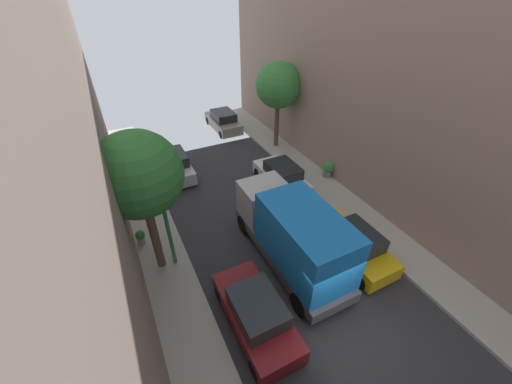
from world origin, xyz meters
The scene contains 13 objects.
ground centered at (0.00, 0.00, 0.00)m, with size 32.00×32.00×0.00m, color #2D2D33.
sidewalk_right centered at (5.00, 0.00, 0.07)m, with size 2.00×44.00×0.15m, color #A8A399.
parked_car_left_3 centered at (-2.70, 1.60, 0.72)m, with size 1.78×4.20×1.57m.
parked_car_left_4 centered at (-2.70, 13.24, 0.72)m, with size 1.78×4.20×1.57m.
parked_car_right_2 centered at (2.70, 2.69, 0.72)m, with size 1.78×4.20×1.57m.
parked_car_right_3 centered at (2.70, 8.96, 0.72)m, with size 1.78×4.20×1.57m.
parked_car_right_4 centered at (2.70, 18.33, 0.72)m, with size 1.78×4.20×1.57m.
delivery_truck centered at (0.00, 3.55, 1.79)m, with size 2.26×6.60×3.38m.
street_tree_0 centered at (-5.16, 5.93, 4.78)m, with size 3.21×3.21×6.27m.
street_tree_1 centered at (5.00, 13.66, 4.51)m, with size 3.03×3.03×5.91m.
potted_plant_3 centered at (5.76, 8.46, 0.74)m, with size 0.70×0.70×1.05m.
potted_plant_4 centered at (-5.71, 7.69, 0.54)m, with size 0.44×0.44×0.72m.
lamp_post centered at (-4.60, 5.79, 4.09)m, with size 0.44×0.44×6.07m.
Camera 1 is at (-5.51, -3.99, 10.55)m, focal length 21.35 mm.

